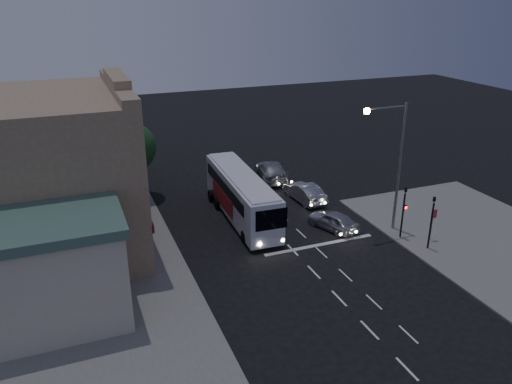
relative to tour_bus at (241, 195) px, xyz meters
name	(u,v)px	position (x,y,z in m)	size (l,w,h in m)	color
ground	(306,264)	(1.41, -7.99, -1.89)	(120.00, 120.00, 0.00)	black
sidewalk_far	(80,243)	(-11.59, 0.01, -1.83)	(12.00, 50.00, 0.12)	slate
road_markings	(301,238)	(2.70, -4.68, -1.89)	(8.00, 30.55, 0.01)	silver
tour_bus	(241,195)	(0.00, 0.00, 0.00)	(2.80, 11.47, 3.50)	white
car_suv	(333,220)	(5.43, -4.19, -1.21)	(1.60, 3.97, 1.35)	#B9B8C2
car_sedan_a	(305,192)	(5.89, 1.26, -1.14)	(1.58, 4.54, 1.50)	#BDBDBD
car_sedan_b	(272,170)	(5.43, 6.95, -1.08)	(2.28, 5.60, 1.63)	#9E9EA2
traffic_signal_main	(404,206)	(9.01, -7.21, 0.53)	(0.25, 0.35, 4.10)	black
traffic_signal_side	(432,216)	(9.71, -9.19, 0.53)	(0.18, 0.15, 4.10)	black
regulatory_sign	(433,220)	(10.71, -8.23, -0.29)	(0.45, 0.12, 2.20)	slate
streetlight	(393,154)	(8.75, -5.79, 3.84)	(3.32, 0.44, 9.00)	slate
main_building	(53,174)	(-12.55, 0.01, 3.27)	(10.12, 12.00, 11.00)	#896D54
low_building_south	(51,271)	(-13.09, -8.49, 1.11)	(7.40, 5.40, 5.70)	#B9B5AC
low_building_north	(60,149)	(-12.09, 12.01, 1.50)	(9.40, 9.40, 6.50)	#B9B5AC
street_tree	(130,145)	(-6.80, 7.03, 2.61)	(4.00, 4.00, 6.20)	black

